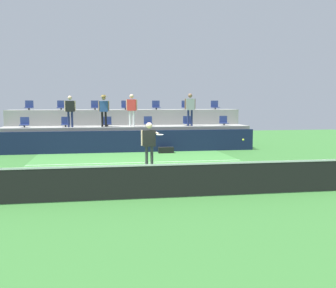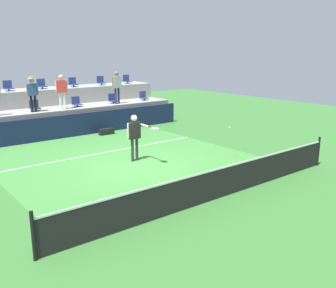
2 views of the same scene
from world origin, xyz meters
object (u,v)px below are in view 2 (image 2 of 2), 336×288
(stadium_chair_lower_right, at_px, (113,99))
(spectator_with_hat, at_px, (32,91))
(tennis_player, at_px, (135,133))
(stadium_chair_lower_mid_right, at_px, (76,102))
(stadium_chair_upper_center, at_px, (42,85))
(stadium_chair_upper_mid_left, at_px, (8,87))
(tennis_ball, at_px, (230,127))
(spectator_in_white, at_px, (62,88))
(stadium_chair_upper_far_right, at_px, (127,80))
(stadium_chair_upper_mid_right, at_px, (73,83))
(spectator_in_grey, at_px, (117,84))
(stadium_chair_upper_right, at_px, (101,81))
(stadium_chair_lower_mid_left, at_px, (35,106))
(equipment_bag, at_px, (106,132))
(stadium_chair_lower_far_right, at_px, (144,96))

(stadium_chair_lower_right, xyz_separation_m, spectator_with_hat, (-4.51, -0.38, 0.79))
(tennis_player, xyz_separation_m, spectator_with_hat, (-1.57, 6.24, 1.16))
(stadium_chair_lower_mid_right, height_order, stadium_chair_upper_center, stadium_chair_upper_center)
(stadium_chair_upper_mid_left, relative_size, tennis_ball, 7.65)
(spectator_in_white, bearing_deg, stadium_chair_upper_far_right, 22.97)
(stadium_chair_upper_center, xyz_separation_m, stadium_chair_upper_mid_right, (1.78, 0.00, 0.00))
(stadium_chair_upper_mid_left, distance_m, spectator_in_grey, 5.48)
(stadium_chair_upper_center, height_order, tennis_ball, stadium_chair_upper_center)
(spectator_with_hat, bearing_deg, stadium_chair_upper_mid_right, 35.67)
(stadium_chair_upper_center, bearing_deg, spectator_in_grey, -33.45)
(stadium_chair_lower_mid_right, xyz_separation_m, spectator_with_hat, (-2.35, -0.38, 0.79))
(stadium_chair_upper_right, xyz_separation_m, tennis_ball, (-0.34, -10.52, -1.04))
(stadium_chair_upper_right, bearing_deg, spectator_in_grey, -96.16)
(stadium_chair_lower_mid_right, relative_size, spectator_in_grey, 0.30)
(stadium_chair_lower_mid_left, height_order, stadium_chair_upper_far_right, stadium_chair_upper_far_right)
(stadium_chair_upper_far_right, distance_m, spectator_with_hat, 6.94)
(stadium_chair_lower_mid_right, relative_size, stadium_chair_upper_mid_left, 1.00)
(stadium_chair_lower_right, bearing_deg, tennis_player, -113.93)
(spectator_in_grey, xyz_separation_m, tennis_ball, (-0.10, -8.33, -1.04))
(stadium_chair_upper_mid_right, relative_size, spectator_in_white, 0.31)
(stadium_chair_upper_right, relative_size, equipment_bag, 0.68)
(stadium_chair_lower_mid_left, xyz_separation_m, stadium_chair_upper_mid_right, (2.87, 1.80, 0.85))
(stadium_chair_lower_mid_left, xyz_separation_m, stadium_chair_lower_far_right, (6.40, 0.00, 0.00))
(equipment_bag, bearing_deg, stadium_chair_upper_right, 63.83)
(stadium_chair_lower_mid_right, height_order, tennis_player, stadium_chair_lower_mid_right)
(stadium_chair_lower_mid_right, xyz_separation_m, stadium_chair_lower_far_right, (4.23, 0.00, 0.00))
(stadium_chair_upper_far_right, height_order, tennis_player, stadium_chair_upper_far_right)
(stadium_chair_upper_right, distance_m, spectator_in_white, 4.01)
(stadium_chair_lower_right, height_order, stadium_chair_upper_mid_right, stadium_chair_upper_mid_right)
(tennis_player, distance_m, tennis_ball, 3.58)
(stadium_chair_lower_mid_left, xyz_separation_m, stadium_chair_lower_right, (4.33, 0.00, 0.00))
(tennis_player, xyz_separation_m, equipment_bag, (1.43, 4.76, -0.94))
(stadium_chair_lower_mid_left, distance_m, stadium_chair_upper_center, 2.27)
(stadium_chair_upper_right, height_order, tennis_ball, stadium_chair_upper_right)
(spectator_in_grey, height_order, equipment_bag, spectator_in_grey)
(stadium_chair_upper_far_right, height_order, tennis_ball, stadium_chair_upper_far_right)
(stadium_chair_upper_mid_left, xyz_separation_m, tennis_player, (2.02, -8.42, -1.22))
(stadium_chair_lower_right, xyz_separation_m, tennis_player, (-2.94, -6.62, -0.37))
(stadium_chair_upper_center, relative_size, stadium_chair_upper_far_right, 1.00)
(stadium_chair_upper_mid_right, relative_size, equipment_bag, 0.68)
(stadium_chair_lower_mid_left, distance_m, spectator_in_grey, 4.49)
(spectator_with_hat, distance_m, spectator_in_white, 1.44)
(stadium_chair_upper_mid_right, xyz_separation_m, spectator_in_white, (-1.60, -2.18, -0.04))
(spectator_in_grey, bearing_deg, stadium_chair_upper_mid_right, 124.88)
(tennis_player, bearing_deg, stadium_chair_upper_far_right, 59.18)
(stadium_chair_lower_mid_left, distance_m, spectator_in_white, 1.55)
(stadium_chair_upper_mid_left, distance_m, stadium_chair_upper_mid_right, 3.50)
(stadium_chair_lower_right, relative_size, equipment_bag, 0.68)
(stadium_chair_lower_mid_right, height_order, stadium_chair_lower_far_right, same)
(spectator_with_hat, height_order, tennis_ball, spectator_with_hat)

